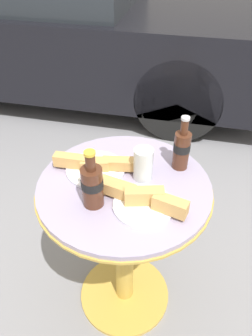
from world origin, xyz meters
name	(u,v)px	position (x,y,z in m)	size (l,w,h in m)	color
ground_plane	(125,294)	(0.00, 0.00, 0.00)	(30.00, 30.00, 0.00)	gray
bistro_table	(124,226)	(0.00, 0.00, 0.52)	(0.65, 0.65, 0.75)	gold
cola_bottle_left	(182,148)	(0.19, 0.15, 0.83)	(0.06, 0.06, 0.22)	#4C2819
cola_bottle_right	(92,184)	(-0.08, -0.12, 0.83)	(0.07, 0.07, 0.22)	#4C2819
drinking_glass	(143,166)	(0.06, 0.05, 0.81)	(0.07, 0.07, 0.13)	black
lunch_plate_near	(95,166)	(-0.12, 0.05, 0.77)	(0.32, 0.22, 0.06)	white
lunch_plate_far	(142,199)	(0.08, -0.09, 0.78)	(0.32, 0.21, 0.07)	white
parked_car	(47,21)	(-1.29, 2.26, 0.66)	(4.28, 1.66, 1.40)	black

